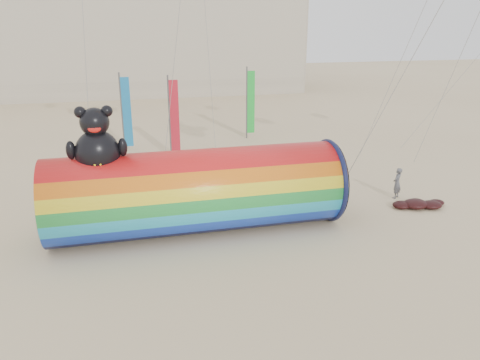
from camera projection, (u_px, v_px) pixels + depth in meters
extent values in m
plane|color=#CCB58C|center=(237.00, 255.00, 17.33)|extent=(160.00, 160.00, 0.00)
cube|color=#B7AD99|center=(39.00, 5.00, 53.58)|extent=(60.00, 15.00, 20.00)
cylinder|color=red|center=(197.00, 191.00, 18.88)|extent=(11.68, 3.41, 3.41)
torus|color=#0F1438|center=(328.00, 180.00, 20.21)|extent=(0.23, 3.57, 3.57)
cylinder|color=black|center=(331.00, 180.00, 20.25)|extent=(0.06, 3.37, 3.37)
ellipsoid|color=black|center=(98.00, 153.00, 17.43)|extent=(1.66, 1.49, 1.75)
ellipsoid|color=#EFFA1A|center=(97.00, 159.00, 16.97)|extent=(0.86, 0.37, 0.75)
sphere|color=black|center=(94.00, 122.00, 17.06)|extent=(1.07, 1.07, 1.07)
sphere|color=black|center=(80.00, 112.00, 16.83)|extent=(0.43, 0.43, 0.43)
sphere|color=black|center=(107.00, 111.00, 17.04)|extent=(0.43, 0.43, 0.43)
ellipsoid|color=red|center=(94.00, 129.00, 16.70)|extent=(0.47, 0.17, 0.30)
ellipsoid|color=black|center=(71.00, 150.00, 17.07)|extent=(0.35, 0.35, 0.70)
ellipsoid|color=black|center=(123.00, 147.00, 17.50)|extent=(0.35, 0.35, 0.70)
imported|color=#515258|center=(397.00, 183.00, 22.71)|extent=(0.66, 0.63, 1.53)
ellipsoid|color=#370A0A|center=(416.00, 204.00, 21.62)|extent=(1.17, 0.99, 0.41)
ellipsoid|color=#370A0A|center=(431.00, 205.00, 21.61)|extent=(0.99, 0.84, 0.34)
ellipsoid|color=#370A0A|center=(402.00, 205.00, 21.64)|extent=(0.91, 0.77, 0.32)
ellipsoid|color=#370A0A|center=(416.00, 202.00, 22.08)|extent=(0.78, 0.66, 0.27)
ellipsoid|color=#370A0A|center=(437.00, 202.00, 22.02)|extent=(0.73, 0.62, 0.25)
cylinder|color=#59595E|center=(122.00, 113.00, 30.16)|extent=(0.10, 0.10, 5.20)
cube|color=#1772B3|center=(127.00, 112.00, 30.21)|extent=(0.56, 0.06, 4.50)
cylinder|color=#59595E|center=(170.00, 118.00, 28.70)|extent=(0.10, 0.10, 5.20)
cube|color=red|center=(175.00, 117.00, 28.75)|extent=(0.56, 0.06, 4.50)
cylinder|color=#59595E|center=(247.00, 103.00, 33.93)|extent=(0.10, 0.10, 5.20)
cube|color=green|center=(251.00, 102.00, 33.99)|extent=(0.56, 0.06, 4.50)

